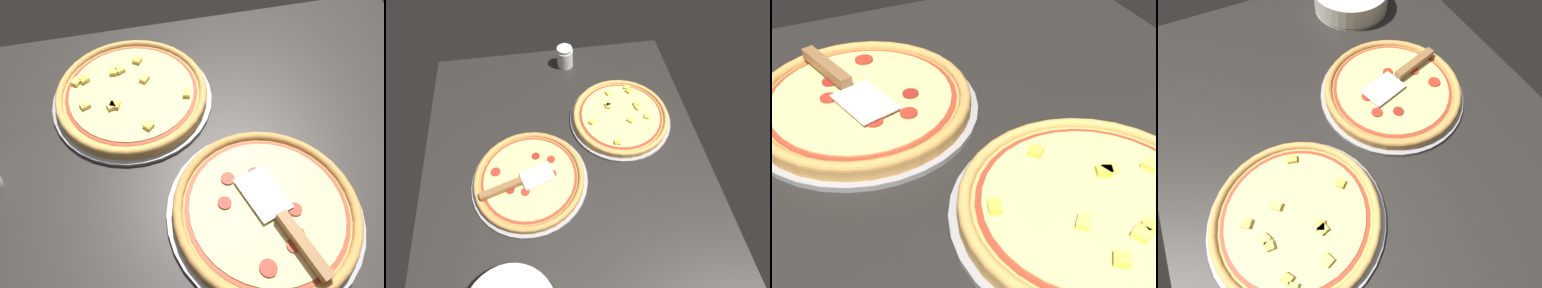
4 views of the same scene
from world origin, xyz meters
The scene contains 6 objects.
ground_plane centered at (0.00, 0.00, -1.80)cm, with size 126.65×102.44×3.60cm, color black.
pizza_pan_front centered at (3.65, -13.46, 0.50)cm, with size 39.94×39.94×1.00cm, color #939399.
pizza_front centered at (3.65, -13.47, 2.47)cm, with size 37.54×37.54×2.87cm.
pizza_pan_back centered at (-18.25, 23.40, 0.50)cm, with size 39.42×39.42×1.00cm, color #939399.
pizza_back centered at (-18.27, 23.40, 2.49)cm, with size 37.05×37.05×3.30cm.
serving_spatula centered at (6.49, -19.80, 4.67)cm, with size 11.52×25.18×2.00cm.
Camera 4 is at (-40.35, 21.25, 66.57)cm, focal length 28.00 mm.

